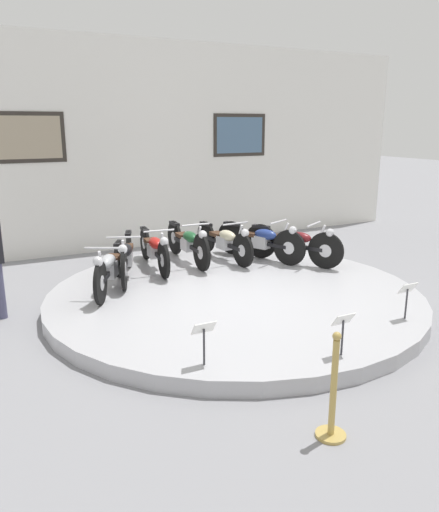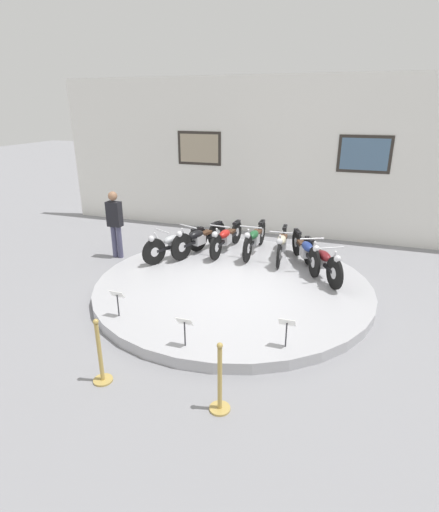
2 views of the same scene
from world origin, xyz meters
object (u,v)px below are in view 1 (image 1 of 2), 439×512
motorcycle_blue (261,240)px  motorcycle_cream (225,240)px  info_placard_front_left (204,334)px  motorcycle_silver (110,267)px  info_placard_front_right (407,293)px  info_placard_front_centre (343,325)px  motorcycle_red (154,248)px  motorcycle_maroon (294,243)px  motorcycle_green (188,242)px  motorcycle_black (126,255)px  stanchion_post_left_of_entry (333,403)px

motorcycle_blue → motorcycle_cream: bearing=151.8°
motorcycle_cream → info_placard_front_left: 4.42m
motorcycle_silver → info_placard_front_left: size_ratio=3.51×
info_placard_front_right → info_placard_front_centre: bearing=-162.2°
motorcycle_red → motorcycle_cream: bearing=-0.0°
motorcycle_red → info_placard_front_left: size_ratio=3.88×
motorcycle_red → motorcycle_maroon: bearing=-18.8°
motorcycle_green → motorcycle_maroon: bearing=-28.8°
motorcycle_black → motorcycle_blue: (2.67, 0.00, -0.00)m
motorcycle_silver → motorcycle_black: bearing=50.7°
motorcycle_green → motorcycle_cream: (0.72, -0.12, -0.02)m
motorcycle_green → stanchion_post_left_of_entry: size_ratio=1.98×
info_placard_front_right → motorcycle_red: bearing=120.1°
motorcycle_green → stanchion_post_left_of_entry: 5.45m
motorcycle_silver → motorcycle_green: 2.00m
motorcycle_green → motorcycle_maroon: 2.00m
motorcycle_red → motorcycle_green: bearing=9.6°
motorcycle_maroon → info_placard_front_right: (-0.25, -2.99, -0.03)m
info_placard_front_right → motorcycle_cream: bearing=101.6°
motorcycle_cream → info_placard_front_right: motorcycle_cream is taller
stanchion_post_left_of_entry → motorcycle_silver: bearing=100.9°
motorcycle_black → motorcycle_red: size_ratio=0.97×
motorcycle_green → motorcycle_silver: bearing=-151.1°
stanchion_post_left_of_entry → motorcycle_red: bearing=88.0°
motorcycle_maroon → info_placard_front_left: bearing=-137.4°
stanchion_post_left_of_entry → motorcycle_maroon: bearing=59.0°
motorcycle_blue → motorcycle_maroon: bearing=-50.7°
motorcycle_maroon → info_placard_front_centre: 3.89m
motorcycle_black → motorcycle_cream: (2.05, 0.33, -0.02)m
motorcycle_red → info_placard_front_centre: (0.72, -4.31, -0.02)m
motorcycle_maroon → info_placard_front_left: size_ratio=3.50×
motorcycle_cream → stanchion_post_left_of_entry: size_ratio=1.93×
motorcycle_black → motorcycle_blue: size_ratio=1.03×
info_placard_front_left → motorcycle_maroon: bearing=42.6°
motorcycle_black → motorcycle_cream: size_ratio=0.97×
motorcycle_red → info_placard_front_right: bearing=-59.9°
motorcycle_blue → motorcycle_maroon: size_ratio=1.04×
motorcycle_red → info_placard_front_right: 4.42m
motorcycle_maroon → info_placard_front_centre: bearing=-116.8°
motorcycle_silver → motorcycle_blue: motorcycle_blue is taller
motorcycle_black → info_placard_front_centre: (1.33, -3.97, -0.03)m
motorcycle_cream → motorcycle_blue: bearing=-28.2°
motorcycle_black → info_placard_front_right: 4.50m
motorcycle_silver → stanchion_post_left_of_entry: bearing=-79.1°
motorcycle_black → motorcycle_maroon: (3.08, -0.51, -0.00)m
motorcycle_cream → info_placard_front_centre: 4.37m
info_placard_front_right → stanchion_post_left_of_entry: 2.80m
motorcycle_blue → stanchion_post_left_of_entry: 5.41m
motorcycle_black → info_placard_front_centre: 4.19m
info_placard_front_centre → info_placard_front_right: 1.58m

